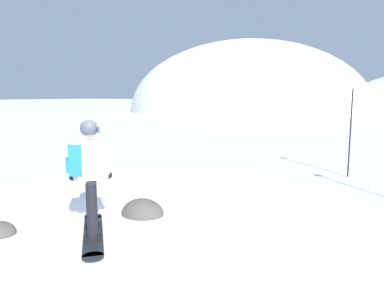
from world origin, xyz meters
name	(u,v)px	position (x,y,z in m)	size (l,w,h in m)	color
ground_plane	(110,230)	(0.00, 0.00, 0.00)	(300.00, 300.00, 0.00)	white
ridge_peak_main	(245,112)	(-11.81, 38.66, 0.00)	(29.59, 26.63, 17.51)	white
snowboarder_main	(89,174)	(-0.11, -0.29, 0.92)	(1.36, 1.41, 1.71)	black
piste_marker_near	(351,126)	(2.90, 5.64, 1.28)	(0.20, 0.20, 2.27)	black
rock_small	(143,214)	(0.01, 0.83, 0.00)	(0.77, 0.65, 0.54)	#4C4742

